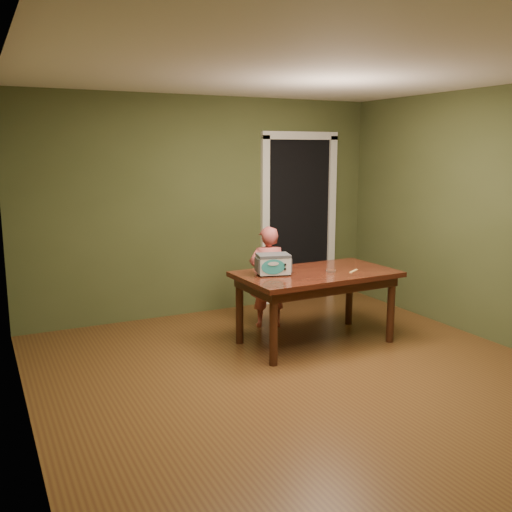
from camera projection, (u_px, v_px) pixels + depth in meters
name	position (u px, v px, depth m)	size (l,w,h in m)	color
floor	(314.00, 383.00, 4.89)	(5.00, 5.00, 0.00)	brown
room_shell	(318.00, 183.00, 4.57)	(4.52, 5.02, 2.61)	#49522B
doorway	(287.00, 219.00, 7.71)	(1.10, 0.66, 2.25)	black
dining_table	(316.00, 281.00, 5.81)	(1.63, 0.95, 0.75)	black
toy_oven	(273.00, 263.00, 5.65)	(0.38, 0.30, 0.21)	#4C4F54
baking_pan	(331.00, 271.00, 5.78)	(0.10, 0.10, 0.02)	silver
spatula	(354.00, 271.00, 5.81)	(0.18, 0.03, 0.01)	#E6BB64
child	(268.00, 277.00, 6.38)	(0.42, 0.27, 1.14)	#D15956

